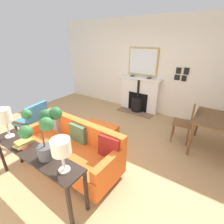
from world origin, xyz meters
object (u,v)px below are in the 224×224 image
at_px(console_table, 35,156).
at_px(mantel_bowl_near, 132,76).
at_px(table_lamp_near_end, 4,117).
at_px(potted_plant, 43,130).
at_px(fireplace, 139,97).
at_px(armchair_accent, 33,118).
at_px(dining_chair_near_fireplace, 187,121).
at_px(sofa, 72,148).
at_px(book_stack, 24,143).
at_px(mantel_bowl_far, 149,78).
at_px(table_lamp_far_end, 61,148).
at_px(dining_table, 219,123).
at_px(ottoman, 98,132).

bearing_deg(console_table, mantel_bowl_near, -174.12).
xyz_separation_m(table_lamp_near_end, potted_plant, (-0.04, 0.95, 0.06)).
xyz_separation_m(fireplace, armchair_accent, (2.77, -1.42, -0.02)).
distance_m(mantel_bowl_near, dining_chair_near_fireplace, 2.27).
bearing_deg(sofa, armchair_accent, -97.29).
distance_m(book_stack, dining_chair_near_fireplace, 3.18).
relative_size(mantel_bowl_far, potted_plant, 0.19).
xyz_separation_m(armchair_accent, dining_chair_near_fireplace, (-1.74, 3.07, 0.07)).
bearing_deg(table_lamp_far_end, book_stack, -90.17).
distance_m(sofa, table_lamp_near_end, 1.20).
bearing_deg(dining_chair_near_fireplace, dining_table, 89.10).
xyz_separation_m(potted_plant, book_stack, (0.04, -0.53, -0.39)).
distance_m(ottoman, table_lamp_far_end, 1.90).
bearing_deg(dining_table, armchair_accent, -64.58).
xyz_separation_m(mantel_bowl_near, book_stack, (3.67, 0.14, -0.35)).
distance_m(mantel_bowl_near, table_lamp_far_end, 3.81).
height_order(table_lamp_near_end, dining_table, table_lamp_near_end).
height_order(sofa, armchair_accent, armchair_accent).
bearing_deg(armchair_accent, fireplace, 152.88).
xyz_separation_m(fireplace, table_lamp_far_end, (3.65, 0.75, 0.58)).
distance_m(mantel_bowl_near, armchair_accent, 3.08).
bearing_deg(sofa, dining_chair_near_fireplace, 141.25).
xyz_separation_m(console_table, book_stack, (-0.00, -0.24, 0.13)).
relative_size(mantel_bowl_far, dining_table, 0.14).
bearing_deg(table_lamp_far_end, table_lamp_near_end, -90.00).
bearing_deg(table_lamp_near_end, table_lamp_far_end, 90.00).
bearing_deg(ottoman, fireplace, -179.76).
height_order(sofa, book_stack, sofa).
height_order(ottoman, console_table, console_table).
relative_size(fireplace, book_stack, 4.66).
distance_m(table_lamp_far_end, dining_table, 3.03).
relative_size(ottoman, book_stack, 2.93).
xyz_separation_m(table_lamp_far_end, potted_plant, (-0.04, -0.36, 0.09)).
relative_size(mantel_bowl_near, book_stack, 0.46).
xyz_separation_m(fireplace, mantel_bowl_far, (-0.02, 0.27, 0.63)).
distance_m(potted_plant, dining_chair_near_fireplace, 2.94).
bearing_deg(ottoman, dining_chair_near_fireplace, 123.68).
height_order(book_stack, dining_table, book_stack).
xyz_separation_m(mantel_bowl_far, table_lamp_far_end, (3.67, 0.48, -0.05)).
bearing_deg(dining_table, book_stack, -42.21).
bearing_deg(mantel_bowl_far, sofa, -3.49).
relative_size(mantel_bowl_near, table_lamp_near_end, 0.26).
bearing_deg(dining_chair_near_fireplace, ottoman, -56.32).
bearing_deg(mantel_bowl_far, dining_table, 61.55).
bearing_deg(table_lamp_far_end, dining_chair_near_fireplace, 161.14).
bearing_deg(mantel_bowl_near, console_table, 5.88).
relative_size(ottoman, dining_table, 0.83).
relative_size(ottoman, armchair_accent, 0.98).
height_order(armchair_accent, dining_table, armchair_accent).
bearing_deg(ottoman, table_lamp_far_end, 25.83).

